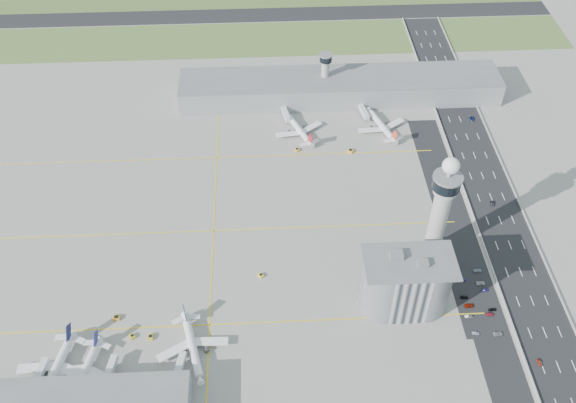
{
  "coord_description": "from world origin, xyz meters",
  "views": [
    {
      "loc": [
        -12.06,
        -204.37,
        250.88
      ],
      "look_at": [
        0.0,
        35.0,
        15.0
      ],
      "focal_mm": 40.0,
      "sensor_mm": 36.0,
      "label": 1
    }
  ],
  "objects_px": {
    "tug_3": "(261,275)",
    "car_lot_1": "(469,316)",
    "tug_0": "(116,318)",
    "car_hw_4": "(429,68)",
    "airplane_far_b": "(381,122)",
    "car_lot_10": "(481,283)",
    "car_lot_5": "(456,270)",
    "car_lot_11": "(477,271)",
    "admin_building": "(406,283)",
    "control_tower": "(441,206)",
    "tug_4": "(297,150)",
    "car_hw_2": "(472,119)",
    "car_lot_6": "(498,334)",
    "car_hw_0": "(539,362)",
    "car_hw_1": "(492,203)",
    "airplane_near_a": "(53,370)",
    "jet_bridge_near_2": "(176,383)",
    "car_lot_9": "(485,290)",
    "airplane_near_b": "(81,373)",
    "car_lot_0": "(476,333)",
    "car_lot_7": "(490,314)",
    "secondary_tower": "(325,72)",
    "airplane_far_a": "(298,126)",
    "car_lot_3": "(464,297)",
    "jet_bridge_near_1": "(105,386)",
    "jet_bridge_near_0": "(34,389)",
    "tug_5": "(350,151)",
    "car_lot_4": "(462,280)",
    "car_lot_8": "(492,309)",
    "jet_bridge_far_1": "(360,107)",
    "jet_bridge_far_0": "(284,110)",
    "tug_2": "(150,337)",
    "tug_1": "(132,336)",
    "airplane_near_c": "(192,345)",
    "car_lot_2": "(469,306)"
  },
  "relations": [
    {
      "from": "airplane_near_a",
      "to": "tug_4",
      "type": "distance_m",
      "value": 186.91
    },
    {
      "from": "car_hw_2",
      "to": "car_hw_4",
      "type": "bearing_deg",
      "value": 103.0
    },
    {
      "from": "car_lot_8",
      "to": "jet_bridge_far_1",
      "type": "bearing_deg",
      "value": 11.52
    },
    {
      "from": "tug_1",
      "to": "car_lot_0",
      "type": "distance_m",
      "value": 158.06
    },
    {
      "from": "control_tower",
      "to": "airplane_near_b",
      "type": "bearing_deg",
      "value": -158.92
    },
    {
      "from": "tug_3",
      "to": "car_lot_1",
      "type": "distance_m",
      "value": 101.78
    },
    {
      "from": "car_lot_0",
      "to": "jet_bridge_near_0",
      "type": "bearing_deg",
      "value": 105.66
    },
    {
      "from": "tug_4",
      "to": "car_lot_9",
      "type": "bearing_deg",
      "value": -76.95
    },
    {
      "from": "airplane_near_a",
      "to": "car_hw_1",
      "type": "bearing_deg",
      "value": 125.99
    },
    {
      "from": "tug_5",
      "to": "car_lot_6",
      "type": "distance_m",
      "value": 143.1
    },
    {
      "from": "airplane_near_b",
      "to": "car_lot_0",
      "type": "relative_size",
      "value": 11.09
    },
    {
      "from": "control_tower",
      "to": "tug_5",
      "type": "relative_size",
      "value": 18.39
    },
    {
      "from": "control_tower",
      "to": "car_lot_1",
      "type": "distance_m",
      "value": 53.56
    },
    {
      "from": "airplane_far_b",
      "to": "car_lot_5",
      "type": "relative_size",
      "value": 10.87
    },
    {
      "from": "car_lot_2",
      "to": "car_lot_8",
      "type": "distance_m",
      "value": 10.86
    },
    {
      "from": "tug_0",
      "to": "car_hw_4",
      "type": "height_order",
      "value": "tug_0"
    },
    {
      "from": "control_tower",
      "to": "car_hw_4",
      "type": "bearing_deg",
      "value": 78.31
    },
    {
      "from": "jet_bridge_near_2",
      "to": "car_hw_4",
      "type": "distance_m",
      "value": 288.59
    },
    {
      "from": "airplane_far_b",
      "to": "car_lot_10",
      "type": "bearing_deg",
      "value": 174.45
    },
    {
      "from": "car_lot_8",
      "to": "car_hw_1",
      "type": "bearing_deg",
      "value": -18.85
    },
    {
      "from": "car_lot_11",
      "to": "airplane_near_b",
      "type": "bearing_deg",
      "value": 101.84
    },
    {
      "from": "car_lot_10",
      "to": "car_hw_1",
      "type": "relative_size",
      "value": 1.13
    },
    {
      "from": "airplane_far_a",
      "to": "car_hw_0",
      "type": "distance_m",
      "value": 195.16
    },
    {
      "from": "control_tower",
      "to": "secondary_tower",
      "type": "relative_size",
      "value": 2.02
    },
    {
      "from": "car_lot_6",
      "to": "car_hw_0",
      "type": "bearing_deg",
      "value": -140.29
    },
    {
      "from": "secondary_tower",
      "to": "airplane_near_c",
      "type": "xyz_separation_m",
      "value": [
        -76.64,
        -194.36,
        -13.36
      ]
    },
    {
      "from": "car_lot_10",
      "to": "car_lot_11",
      "type": "bearing_deg",
      "value": -3.93
    },
    {
      "from": "jet_bridge_near_2",
      "to": "car_lot_1",
      "type": "xyz_separation_m",
      "value": [
        134.97,
        29.2,
        -2.24
      ]
    },
    {
      "from": "tug_2",
      "to": "secondary_tower",
      "type": "bearing_deg",
      "value": -117.61
    },
    {
      "from": "car_lot_11",
      "to": "car_hw_4",
      "type": "relative_size",
      "value": 1.23
    },
    {
      "from": "admin_building",
      "to": "car_hw_1",
      "type": "relative_size",
      "value": 10.54
    },
    {
      "from": "airplane_near_b",
      "to": "car_lot_11",
      "type": "xyz_separation_m",
      "value": [
        186.79,
        51.2,
        -4.68
      ]
    },
    {
      "from": "jet_bridge_near_2",
      "to": "car_lot_9",
      "type": "relative_size",
      "value": 4.19
    },
    {
      "from": "admin_building",
      "to": "airplane_far_a",
      "type": "xyz_separation_m",
      "value": [
        -41.63,
        133.71,
        -10.09
      ]
    },
    {
      "from": "car_lot_7",
      "to": "secondary_tower",
      "type": "bearing_deg",
      "value": 27.69
    },
    {
      "from": "jet_bridge_near_1",
      "to": "car_lot_6",
      "type": "height_order",
      "value": "jet_bridge_near_1"
    },
    {
      "from": "tug_3",
      "to": "jet_bridge_near_0",
      "type": "bearing_deg",
      "value": 175.58
    },
    {
      "from": "admin_building",
      "to": "airplane_near_b",
      "type": "bearing_deg",
      "value": -166.93
    },
    {
      "from": "jet_bridge_near_1",
      "to": "tug_3",
      "type": "relative_size",
      "value": 4.93
    },
    {
      "from": "tug_4",
      "to": "car_hw_2",
      "type": "bearing_deg",
      "value": -11.93
    },
    {
      "from": "jet_bridge_near_1",
      "to": "car_lot_10",
      "type": "bearing_deg",
      "value": -64.59
    },
    {
      "from": "jet_bridge_far_1",
      "to": "jet_bridge_far_0",
      "type": "bearing_deg",
      "value": -100.0
    },
    {
      "from": "admin_building",
      "to": "car_lot_4",
      "type": "distance_m",
      "value": 37.25
    },
    {
      "from": "car_lot_0",
      "to": "car_lot_11",
      "type": "relative_size",
      "value": 0.78
    },
    {
      "from": "tug_4",
      "to": "car_hw_2",
      "type": "distance_m",
      "value": 116.98
    },
    {
      "from": "car_lot_11",
      "to": "admin_building",
      "type": "bearing_deg",
      "value": 109.37
    },
    {
      "from": "car_hw_0",
      "to": "car_lot_3",
      "type": "bearing_deg",
      "value": 115.31
    },
    {
      "from": "car_lot_8",
      "to": "car_hw_4",
      "type": "bearing_deg",
      "value": -6.84
    },
    {
      "from": "car_lot_4",
      "to": "car_lot_9",
      "type": "xyz_separation_m",
      "value": [
        9.71,
        -6.84,
        -0.09
      ]
    },
    {
      "from": "tug_0",
      "to": "car_lot_8",
      "type": "xyz_separation_m",
      "value": [
        177.91,
        -4.07,
        -0.37
      ]
    }
  ]
}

